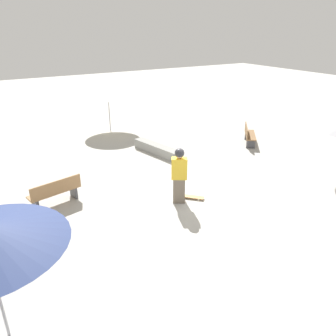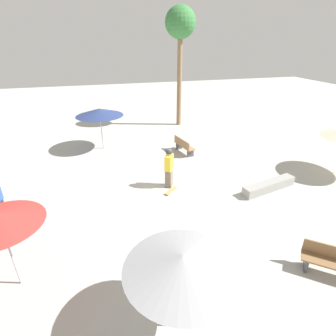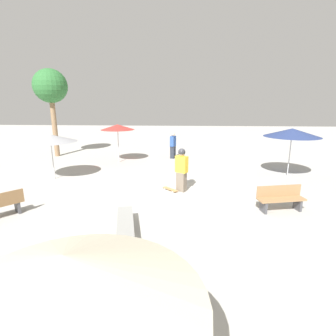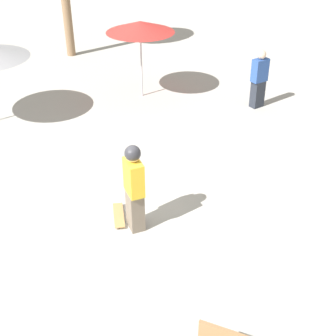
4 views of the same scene
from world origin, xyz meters
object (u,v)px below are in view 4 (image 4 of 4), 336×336
at_px(skater_main, 134,185).
at_px(shade_umbrella_red, 140,27).
at_px(skateboard, 119,215).
at_px(bystander_watching, 259,79).

height_order(skater_main, shade_umbrella_red, shade_umbrella_red).
bearing_deg(skateboard, skater_main, -138.06).
height_order(skateboard, shade_umbrella_red, shade_umbrella_red).
height_order(skateboard, bystander_watching, bystander_watching).
bearing_deg(shade_umbrella_red, skateboard, -146.58).
relative_size(skater_main, shade_umbrella_red, 0.79).
distance_m(skater_main, skateboard, 1.02).
bearing_deg(shade_umbrella_red, skater_main, -143.32).
xyz_separation_m(skater_main, bystander_watching, (6.47, 0.59, -0.12)).
bearing_deg(skater_main, bystander_watching, -52.39).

